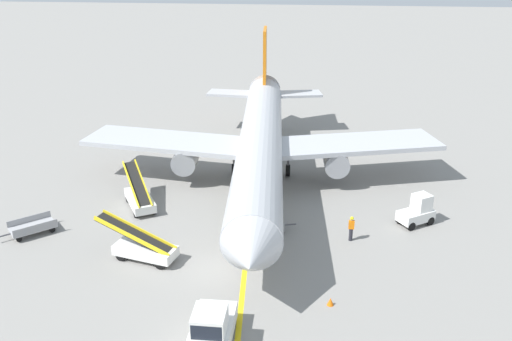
% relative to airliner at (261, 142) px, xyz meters
% --- Properties ---
extents(ground_plane, '(300.00, 300.00, 0.00)m').
position_rel_airliner_xyz_m(ground_plane, '(-0.79, -12.80, -3.42)').
color(ground_plane, gray).
extents(taxi_line_yellow, '(6.12, 79.81, 0.01)m').
position_rel_airliner_xyz_m(taxi_line_yellow, '(0.04, -7.80, -3.41)').
color(taxi_line_yellow, yellow).
rests_on(taxi_line_yellow, ground).
extents(airliner, '(28.53, 35.34, 10.10)m').
position_rel_airliner_xyz_m(airliner, '(0.00, 0.00, 0.00)').
color(airliner, '#B2B5BA').
rests_on(airliner, ground).
extents(pushback_tug, '(1.92, 3.61, 2.20)m').
position_rel_airliner_xyz_m(pushback_tug, '(-0.31, -19.22, -2.42)').
color(pushback_tug, silver).
rests_on(pushback_tug, ground).
extents(baggage_tug_near_wing, '(2.72, 2.41, 2.10)m').
position_rel_airliner_xyz_m(baggage_tug_near_wing, '(11.25, -5.70, -2.49)').
color(baggage_tug_near_wing, silver).
rests_on(baggage_tug_near_wing, ground).
extents(belt_loader_forward_hold, '(3.58, 4.96, 2.59)m').
position_rel_airliner_xyz_m(belt_loader_forward_hold, '(-8.18, -5.32, -2.64)').
color(belt_loader_forward_hold, silver).
rests_on(belt_loader_forward_hold, ground).
extents(belt_loader_aft_hold, '(5.16, 2.42, 2.59)m').
position_rel_airliner_xyz_m(belt_loader_aft_hold, '(-5.80, -12.12, -2.64)').
color(belt_loader_aft_hold, silver).
rests_on(belt_loader_aft_hold, ground).
extents(baggage_cart_loaded, '(3.83, 2.27, 0.94)m').
position_rel_airliner_xyz_m(baggage_cart_loaded, '(0.91, -8.11, -2.95)').
color(baggage_cart_loaded, '#A5A5A8').
rests_on(baggage_cart_loaded, ground).
extents(baggage_cart_empty_trailing, '(3.32, 3.13, 0.94)m').
position_rel_airliner_xyz_m(baggage_cart_empty_trailing, '(-13.97, -9.87, -2.95)').
color(baggage_cart_empty_trailing, '#A5A5A8').
rests_on(baggage_cart_empty_trailing, ground).
extents(ground_crew_marshaller, '(0.36, 0.24, 1.70)m').
position_rel_airliner_xyz_m(ground_crew_marshaller, '(-0.62, -5.21, -2.51)').
color(ground_crew_marshaller, '#26262D').
rests_on(ground_crew_marshaller, ground).
extents(ground_crew_wing_walker, '(0.36, 0.24, 1.70)m').
position_rel_airliner_xyz_m(ground_crew_wing_walker, '(6.68, -8.50, -2.51)').
color(ground_crew_wing_walker, '#26262D').
rests_on(ground_crew_wing_walker, ground).
extents(safety_cone_nose_left, '(0.36, 0.36, 0.44)m').
position_rel_airliner_xyz_m(safety_cone_nose_left, '(5.31, -15.49, -3.20)').
color(safety_cone_nose_left, orange).
rests_on(safety_cone_nose_left, ground).
extents(safety_cone_nose_right, '(0.36, 0.36, 0.44)m').
position_rel_airliner_xyz_m(safety_cone_nose_right, '(0.61, -4.25, -3.20)').
color(safety_cone_nose_right, orange).
rests_on(safety_cone_nose_right, ground).
extents(safety_cone_wingtip_left, '(0.36, 0.36, 0.44)m').
position_rel_airliner_xyz_m(safety_cone_wingtip_left, '(-0.74, 4.81, -3.20)').
color(safety_cone_wingtip_left, orange).
rests_on(safety_cone_wingtip_left, ground).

